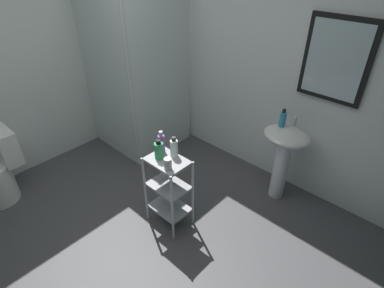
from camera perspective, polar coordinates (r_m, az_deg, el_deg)
ground_plane at (r=2.99m, az=-11.82°, el=-18.27°), size 4.20×4.20×0.02m
wall_back at (r=3.39m, az=12.06°, el=14.72°), size 4.20×0.14×2.50m
wall_left at (r=3.77m, az=-31.75°, el=12.39°), size 0.10×4.20×2.50m
shower_stall at (r=4.02m, az=-9.56°, el=5.78°), size 0.92×0.92×2.00m
pedestal_sink at (r=3.16m, az=16.70°, el=-1.14°), size 0.46×0.37×0.81m
sink_faucet at (r=3.12m, az=18.57°, el=4.04°), size 0.03×0.03×0.10m
storage_cart at (r=2.83m, az=-4.36°, el=-7.96°), size 0.38×0.28×0.74m
hand_soap_bottle at (r=3.06m, az=16.48°, el=4.49°), size 0.06×0.06×0.18m
conditioner_bottle_purple at (r=2.69m, az=-5.70°, el=0.12°), size 0.06×0.06×0.21m
lotion_bottle_white at (r=2.64m, az=-3.36°, el=-0.69°), size 0.07×0.07×0.19m
body_wash_bottle_green at (r=2.62m, az=-6.16°, el=-1.15°), size 0.08×0.08×0.18m
rinse_cup at (r=2.51m, az=-4.51°, el=-3.68°), size 0.06×0.06×0.10m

